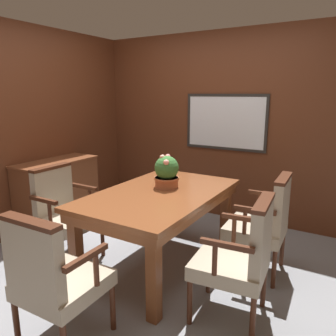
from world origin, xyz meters
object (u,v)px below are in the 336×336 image
object	(u,v)px
chair_right_near	(241,255)
potted_plant	(167,172)
sideboard_cabinet	(58,194)
dining_table	(160,202)
chair_left_near	(63,210)
chair_right_far	(264,221)
chair_head_near	(54,276)

from	to	relation	value
chair_right_near	potted_plant	distance (m)	1.15
potted_plant	sideboard_cabinet	bearing A→B (deg)	-179.48
potted_plant	dining_table	bearing A→B (deg)	-80.94
chair_right_near	sideboard_cabinet	bearing A→B (deg)	-107.10
sideboard_cabinet	chair_right_near	bearing A→B (deg)	-11.38
chair_left_near	sideboard_cabinet	bearing A→B (deg)	52.95
dining_table	sideboard_cabinet	xyz separation A→B (m)	(-1.60, 0.15, -0.23)
dining_table	chair_left_near	bearing A→B (deg)	-158.73
dining_table	chair_left_near	world-z (taller)	chair_left_near
potted_plant	sideboard_cabinet	size ratio (longest dim) A/B	0.32
dining_table	chair_left_near	distance (m)	1.00
chair_right_far	chair_right_near	size ratio (longest dim) A/B	1.00
sideboard_cabinet	potted_plant	bearing A→B (deg)	0.52
chair_left_near	chair_right_far	bearing A→B (deg)	-67.70
chair_left_near	potted_plant	xyz separation A→B (m)	(0.90, 0.53, 0.40)
dining_table	sideboard_cabinet	size ratio (longest dim) A/B	1.58
chair_right_far	chair_right_near	world-z (taller)	same
chair_head_near	sideboard_cabinet	xyz separation A→B (m)	(-1.59, 1.40, -0.09)
chair_right_far	potted_plant	world-z (taller)	potted_plant
dining_table	sideboard_cabinet	world-z (taller)	sideboard_cabinet
chair_right_near	chair_left_near	bearing A→B (deg)	-95.60
chair_right_far	chair_head_near	size ratio (longest dim) A/B	1.00
chair_right_near	chair_head_near	xyz separation A→B (m)	(-0.94, -0.89, 0.00)
chair_right_far	sideboard_cabinet	size ratio (longest dim) A/B	0.93
chair_left_near	dining_table	bearing A→B (deg)	-68.76
chair_right_near	sideboard_cabinet	distance (m)	2.57
dining_table	chair_left_near	xyz separation A→B (m)	(-0.92, -0.36, -0.14)
chair_left_near	chair_right_near	size ratio (longest dim) A/B	1.00
chair_left_near	chair_right_near	distance (m)	1.84
dining_table	chair_right_near	size ratio (longest dim) A/B	1.71
chair_right_far	chair_right_near	xyz separation A→B (m)	(0.03, -0.74, 0.00)
dining_table	chair_right_far	size ratio (longest dim) A/B	1.71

